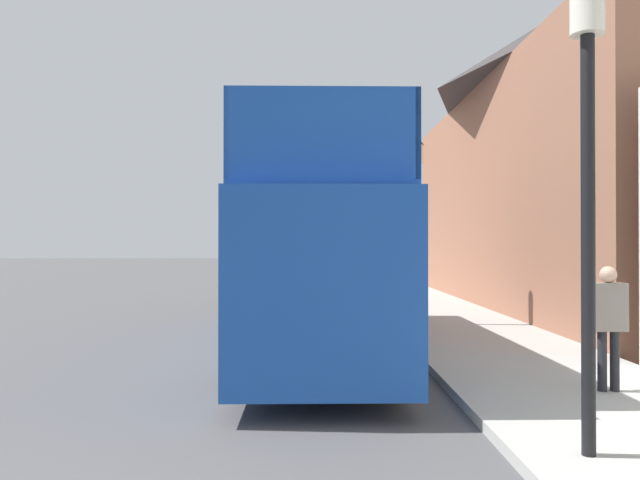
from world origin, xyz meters
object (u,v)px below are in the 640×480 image
at_px(tour_bus, 317,259).
at_px(lamp_post_second, 417,194).
at_px(lamp_post_nearest, 588,116).
at_px(parked_car_ahead_of_bus, 338,287).
at_px(pedestrian_third, 608,316).

distance_m(tour_bus, lamp_post_second, 4.15).
distance_m(tour_bus, lamp_post_nearest, 7.47).
bearing_deg(parked_car_ahead_of_bus, lamp_post_second, -71.41).
bearing_deg(lamp_post_second, pedestrian_third, -78.85).
relative_size(tour_bus, lamp_post_second, 2.29).
bearing_deg(lamp_post_nearest, lamp_post_second, 90.06).
xyz_separation_m(parked_car_ahead_of_bus, pedestrian_third, (3.20, -12.34, 0.46)).
bearing_deg(pedestrian_third, parked_car_ahead_of_bus, 104.54).
bearing_deg(pedestrian_third, tour_bus, 132.64).
relative_size(pedestrian_third, lamp_post_nearest, 0.36).
bearing_deg(lamp_post_nearest, tour_bus, 110.36).
bearing_deg(pedestrian_third, lamp_post_nearest, -118.74).
relative_size(pedestrian_third, lamp_post_second, 0.36).
bearing_deg(parked_car_ahead_of_bus, lamp_post_nearest, -83.64).
xyz_separation_m(tour_bus, pedestrian_third, (3.95, -4.29, -0.68)).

